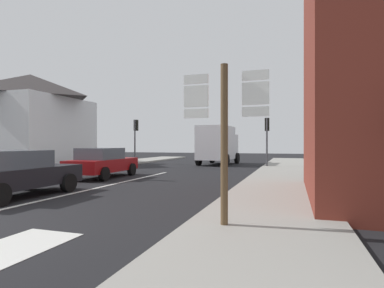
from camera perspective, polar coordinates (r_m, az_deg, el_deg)
name	(u,v)px	position (r m, az deg, el deg)	size (l,w,h in m)	color
ground_plane	(151,176)	(16.42, -7.56, -5.82)	(80.00, 80.00, 0.00)	black
sidewalk_right	(280,184)	(12.85, 15.80, -7.15)	(3.03, 44.00, 0.14)	gray
sidewalk_left	(21,174)	(18.71, -28.89, -4.89)	(3.03, 44.00, 0.14)	gray
lane_centre_stripe	(107,186)	(12.95, -15.28, -7.37)	(0.16, 12.00, 0.01)	silver
lane_turn_arrow	(7,250)	(5.92, -30.84, -16.38)	(1.20, 2.20, 0.01)	silver
clapboard_house_left	(31,119)	(28.24, -27.47, 4.09)	(7.68, 8.80, 7.25)	silver
sedan_near	(14,173)	(11.26, -29.79, -4.64)	(1.97, 4.20, 1.47)	black
sedan_far	(103,162)	(16.00, -16.08, -3.24)	(2.11, 4.27, 1.47)	maroon
delivery_truck	(218,144)	(24.96, 4.78, -0.01)	(2.74, 5.12, 3.05)	silver
route_sign_post	(224,132)	(5.97, 5.96, 2.25)	(1.66, 0.14, 3.20)	brown
traffic_light_far_left	(136,131)	(26.17, -10.29, 2.31)	(0.30, 0.49, 3.66)	#47474C
traffic_light_far_right	(267,131)	(22.20, 13.60, 2.36)	(0.30, 0.49, 3.47)	#47474C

